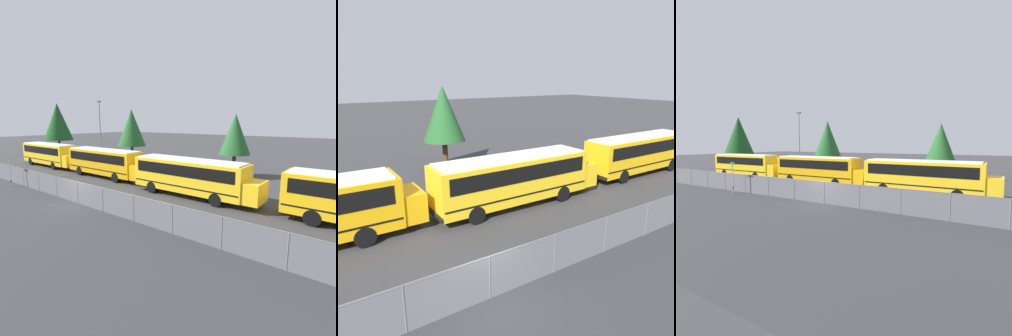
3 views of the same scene
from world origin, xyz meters
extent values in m
plane|color=#38383A|center=(0.00, 0.00, 0.00)|extent=(200.00, 200.00, 0.00)
cube|color=#333335|center=(0.00, -6.00, 0.00)|extent=(94.26, 12.00, 0.01)
cube|color=#9EA0A5|center=(0.00, 0.00, 0.85)|extent=(60.26, 0.03, 1.70)
cube|color=slate|center=(0.00, -0.01, 0.85)|extent=(60.26, 0.01, 1.70)
cylinder|color=slate|center=(0.00, 0.00, 1.70)|extent=(60.26, 0.05, 0.05)
cylinder|color=slate|center=(-21.09, 0.00, 0.85)|extent=(0.07, 0.07, 1.70)
cylinder|color=slate|center=(-18.08, 0.00, 0.85)|extent=(0.07, 0.07, 1.70)
cylinder|color=slate|center=(-15.06, 0.00, 0.85)|extent=(0.07, 0.07, 1.70)
cylinder|color=slate|center=(-12.05, 0.00, 0.85)|extent=(0.07, 0.07, 1.70)
cylinder|color=slate|center=(-9.04, 0.00, 0.85)|extent=(0.07, 0.07, 1.70)
cylinder|color=slate|center=(-6.03, 0.00, 0.85)|extent=(0.07, 0.07, 1.70)
cylinder|color=slate|center=(-3.01, 0.00, 0.85)|extent=(0.07, 0.07, 1.70)
cylinder|color=slate|center=(0.00, 0.00, 0.85)|extent=(0.07, 0.07, 1.70)
cylinder|color=slate|center=(3.01, 0.00, 0.85)|extent=(0.07, 0.07, 1.70)
cylinder|color=slate|center=(6.03, 0.00, 0.85)|extent=(0.07, 0.07, 1.70)
cylinder|color=slate|center=(9.04, 0.00, 0.85)|extent=(0.07, 0.07, 1.70)
cylinder|color=slate|center=(12.05, 0.00, 0.85)|extent=(0.07, 0.07, 1.70)
cube|color=yellow|center=(-18.12, 7.44, 1.78)|extent=(10.02, 2.40, 2.54)
cube|color=black|center=(-18.12, 7.44, 2.34)|extent=(9.22, 2.44, 0.92)
cube|color=black|center=(-18.12, 7.44, 1.07)|extent=(9.82, 2.43, 0.10)
cube|color=yellow|center=(-12.51, 7.44, 1.27)|extent=(1.20, 2.21, 1.53)
cube|color=black|center=(-23.18, 7.44, 0.66)|extent=(0.12, 2.40, 0.24)
cube|color=silver|center=(-18.12, 7.44, 3.10)|extent=(9.52, 2.16, 0.10)
cylinder|color=black|center=(-15.01, 8.53, 0.51)|extent=(1.02, 0.28, 1.02)
cylinder|color=black|center=(-15.01, 6.36, 0.51)|extent=(1.02, 0.28, 1.02)
cylinder|color=black|center=(-21.22, 8.53, 0.51)|extent=(1.02, 0.28, 1.02)
cylinder|color=black|center=(-21.22, 6.36, 0.51)|extent=(1.02, 0.28, 1.02)
cube|color=#EDA80F|center=(-6.12, 7.46, 1.78)|extent=(10.02, 2.40, 2.54)
cube|color=black|center=(-6.12, 7.46, 2.34)|extent=(9.22, 2.44, 0.92)
cube|color=black|center=(-6.12, 7.46, 1.07)|extent=(9.82, 2.43, 0.10)
cube|color=#EDA80F|center=(-0.51, 7.46, 1.27)|extent=(1.20, 2.21, 1.53)
cube|color=black|center=(-11.17, 7.46, 0.66)|extent=(0.12, 2.40, 0.24)
cube|color=silver|center=(-6.12, 7.46, 3.10)|extent=(9.52, 2.16, 0.10)
cylinder|color=black|center=(-3.01, 8.54, 0.51)|extent=(1.02, 0.28, 1.02)
cylinder|color=black|center=(-3.01, 6.38, 0.51)|extent=(1.02, 0.28, 1.02)
cylinder|color=black|center=(-9.22, 8.54, 0.51)|extent=(1.02, 0.28, 1.02)
cylinder|color=black|center=(-9.22, 6.38, 0.51)|extent=(1.02, 0.28, 1.02)
cube|color=yellow|center=(5.61, 6.82, 1.78)|extent=(10.02, 2.40, 2.54)
cube|color=black|center=(5.61, 6.82, 2.34)|extent=(9.22, 2.44, 0.92)
cube|color=black|center=(5.61, 6.82, 1.07)|extent=(9.82, 2.43, 0.10)
cube|color=yellow|center=(11.22, 6.82, 1.27)|extent=(1.20, 2.21, 1.53)
cube|color=black|center=(0.55, 6.82, 0.66)|extent=(0.12, 2.40, 0.24)
cube|color=silver|center=(5.61, 6.82, 3.10)|extent=(9.52, 2.16, 0.10)
cylinder|color=black|center=(8.71, 7.91, 0.51)|extent=(1.02, 0.28, 1.02)
cylinder|color=black|center=(8.71, 5.74, 0.51)|extent=(1.02, 0.28, 1.02)
cylinder|color=black|center=(2.50, 7.91, 0.51)|extent=(1.02, 0.28, 1.02)
cylinder|color=black|center=(2.50, 5.74, 0.51)|extent=(1.02, 0.28, 1.02)
cylinder|color=#B7B7BC|center=(-9.58, -0.94, 1.47)|extent=(0.08, 0.08, 2.95)
cylinder|color=red|center=(-9.58, -0.94, 0.55)|extent=(0.09, 0.09, 0.30)
cube|color=#147238|center=(-9.58, -0.94, 2.80)|extent=(0.70, 0.02, 0.20)
cylinder|color=gray|center=(-12.97, 12.44, 4.36)|extent=(0.16, 0.16, 8.73)
cube|color=#47474C|center=(-12.97, 12.44, 8.88)|extent=(0.60, 0.24, 0.20)
cylinder|color=#51381E|center=(-11.03, 16.70, 1.28)|extent=(0.44, 0.44, 2.57)
cone|color=#235B28|center=(-11.03, 16.70, 5.27)|extent=(4.16, 4.16, 5.40)
cylinder|color=#51381E|center=(-31.69, 16.88, 1.26)|extent=(0.44, 0.44, 2.51)
cone|color=#194C1E|center=(-31.69, 16.88, 6.09)|extent=(5.50, 5.50, 7.16)
cylinder|color=#51381E|center=(5.33, 16.55, 1.27)|extent=(0.44, 0.44, 2.55)
cone|color=#235B28|center=(5.33, 16.55, 4.80)|extent=(3.46, 3.46, 4.50)
camera|label=1|loc=(17.30, -11.06, 6.23)|focal=28.00mm
camera|label=2|loc=(-5.02, -8.78, 7.72)|focal=35.00mm
camera|label=3|loc=(11.37, -16.26, 4.61)|focal=28.00mm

